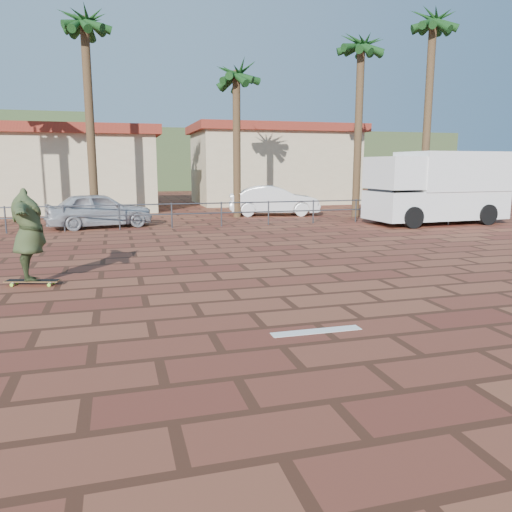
# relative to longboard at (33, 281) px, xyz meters

# --- Properties ---
(ground) EXTENTS (120.00, 120.00, 0.00)m
(ground) POSITION_rel_longboard_xyz_m (3.84, -3.10, -0.09)
(ground) COLOR brown
(ground) RESTS_ON ground
(paint_stripe) EXTENTS (1.40, 0.22, 0.01)m
(paint_stripe) POSITION_rel_longboard_xyz_m (4.54, -4.30, -0.09)
(paint_stripe) COLOR white
(paint_stripe) RESTS_ON ground
(guardrail) EXTENTS (24.06, 0.06, 1.00)m
(guardrail) POSITION_rel_longboard_xyz_m (3.84, 8.90, 0.59)
(guardrail) COLOR #47494F
(guardrail) RESTS_ON ground
(palm_left) EXTENTS (2.40, 2.40, 9.45)m
(palm_left) POSITION_rel_longboard_xyz_m (0.84, 11.90, 7.86)
(palm_left) COLOR brown
(palm_left) RESTS_ON ground
(palm_center) EXTENTS (2.40, 2.40, 7.75)m
(palm_center) POSITION_rel_longboard_xyz_m (7.34, 12.40, 6.27)
(palm_center) COLOR brown
(palm_center) RESTS_ON ground
(palm_right) EXTENTS (2.40, 2.40, 9.05)m
(palm_right) POSITION_rel_longboard_xyz_m (12.84, 10.90, 7.49)
(palm_right) COLOR brown
(palm_right) RESTS_ON ground
(palm_far_right) EXTENTS (2.40, 2.40, 10.05)m
(palm_far_right) POSITION_rel_longboard_xyz_m (15.84, 9.90, 8.42)
(palm_far_right) COLOR brown
(palm_far_right) RESTS_ON ground
(building_west) EXTENTS (12.60, 7.60, 4.50)m
(building_west) POSITION_rel_longboard_xyz_m (-2.16, 18.90, 2.19)
(building_west) COLOR beige
(building_west) RESTS_ON ground
(building_east) EXTENTS (10.60, 6.60, 5.00)m
(building_east) POSITION_rel_longboard_xyz_m (11.84, 20.90, 2.45)
(building_east) COLOR beige
(building_east) RESTS_ON ground
(hill_front) EXTENTS (70.00, 18.00, 6.00)m
(hill_front) POSITION_rel_longboard_xyz_m (3.84, 46.90, 2.91)
(hill_front) COLOR #384C28
(hill_front) RESTS_ON ground
(longboard) EXTENTS (1.13, 0.53, 0.11)m
(longboard) POSITION_rel_longboard_xyz_m (0.00, 0.00, 0.00)
(longboard) COLOR olive
(longboard) RESTS_ON ground
(skateboarder) EXTENTS (0.96, 2.40, 1.90)m
(skateboarder) POSITION_rel_longboard_xyz_m (-0.00, 0.00, 0.97)
(skateboarder) COLOR #364324
(skateboarder) RESTS_ON longboard
(campervan) EXTENTS (5.92, 2.79, 3.01)m
(campervan) POSITION_rel_longboard_xyz_m (14.89, 7.49, 1.49)
(campervan) COLOR white
(campervan) RESTS_ON ground
(car_silver) EXTENTS (4.36, 2.48, 1.40)m
(car_silver) POSITION_rel_longboard_xyz_m (1.09, 9.90, 0.61)
(car_silver) COLOR #AEB0B5
(car_silver) RESTS_ON ground
(car_white) EXTENTS (4.64, 2.37, 1.46)m
(car_white) POSITION_rel_longboard_xyz_m (9.28, 12.70, 0.64)
(car_white) COLOR white
(car_white) RESTS_ON ground
(street_sign) EXTENTS (0.49, 0.17, 2.46)m
(street_sign) POSITION_rel_longboard_xyz_m (15.10, 6.90, 1.63)
(street_sign) COLOR gray
(street_sign) RESTS_ON ground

